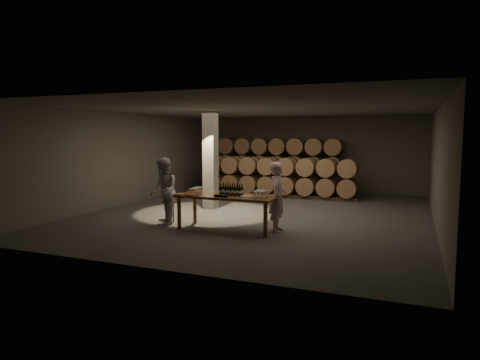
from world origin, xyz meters
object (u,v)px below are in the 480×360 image
at_px(person_man, 278,197).
at_px(bottle_cluster, 231,191).
at_px(plate, 246,196).
at_px(person_woman, 163,191).
at_px(stool, 169,205).
at_px(notebook_near, 191,195).
at_px(tasting_table, 227,199).

bearing_deg(person_man, bottle_cluster, 94.85).
bearing_deg(plate, bottle_cluster, 172.94).
height_order(bottle_cluster, person_woman, person_woman).
xyz_separation_m(plate, person_woman, (-2.37, -0.07, 0.01)).
bearing_deg(plate, stool, 176.32).
height_order(notebook_near, stool, notebook_near).
bearing_deg(notebook_near, plate, 12.56).
bearing_deg(person_woman, plate, 50.93).
bearing_deg(bottle_cluster, notebook_near, -155.87).
distance_m(person_man, person_woman, 3.14).
height_order(tasting_table, notebook_near, notebook_near).
xyz_separation_m(notebook_near, stool, (-0.98, 0.53, -0.40)).
bearing_deg(person_woman, bottle_cluster, 52.81).
bearing_deg(bottle_cluster, person_woman, -176.46).
relative_size(tasting_table, person_woman, 1.42).
bearing_deg(stool, person_man, 2.91).
relative_size(notebook_near, person_woman, 0.13).
xyz_separation_m(bottle_cluster, plate, (0.42, -0.05, -0.10)).
height_order(tasting_table, plate, plate).
bearing_deg(bottle_cluster, tasting_table, -164.92).
xyz_separation_m(plate, notebook_near, (-1.37, -0.37, 0.01)).
distance_m(bottle_cluster, stool, 2.00).
xyz_separation_m(bottle_cluster, notebook_near, (-0.95, -0.43, -0.10)).
bearing_deg(bottle_cluster, plate, -7.06).
xyz_separation_m(bottle_cluster, person_woman, (-1.95, -0.12, -0.10)).
height_order(notebook_near, person_man, person_man).
distance_m(plate, notebook_near, 1.42).
relative_size(bottle_cluster, person_woman, 0.33).
bearing_deg(plate, person_man, 22.58).
xyz_separation_m(person_man, person_woman, (-3.12, -0.38, 0.03)).
height_order(bottle_cluster, notebook_near, bottle_cluster).
xyz_separation_m(notebook_near, person_man, (2.11, 0.68, -0.03)).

